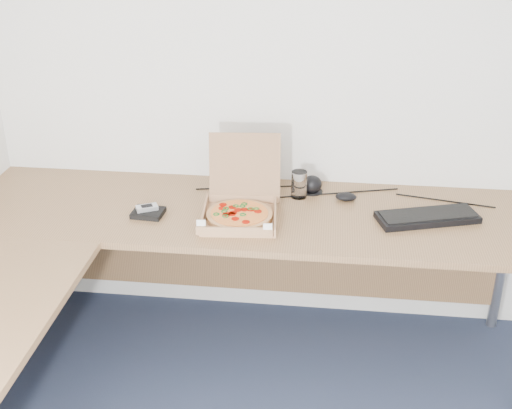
# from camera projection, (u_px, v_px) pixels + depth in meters

# --- Properties ---
(room_shell) EXTENTS (3.50, 3.50, 2.50)m
(room_shell) POSITION_uv_depth(u_px,v_px,m) (400.00, 301.00, 1.38)
(room_shell) COLOR silver
(room_shell) RESTS_ON ground
(desk) EXTENTS (2.50, 2.20, 0.73)m
(desk) POSITION_uv_depth(u_px,v_px,m) (151.00, 262.00, 2.57)
(desk) COLOR brown
(desk) RESTS_ON ground
(pizza_box) EXTENTS (0.31, 0.36, 0.32)m
(pizza_box) POSITION_uv_depth(u_px,v_px,m) (240.00, 210.00, 2.82)
(pizza_box) COLOR #A97B54
(pizza_box) RESTS_ON desk
(drinking_glass) EXTENTS (0.07, 0.07, 0.12)m
(drinking_glass) POSITION_uv_depth(u_px,v_px,m) (299.00, 184.00, 3.00)
(drinking_glass) COLOR silver
(drinking_glass) RESTS_ON desk
(keyboard) EXTENTS (0.45, 0.27, 0.03)m
(keyboard) POSITION_uv_depth(u_px,v_px,m) (427.00, 217.00, 2.82)
(keyboard) COLOR black
(keyboard) RESTS_ON desk
(mouse) EXTENTS (0.10, 0.07, 0.03)m
(mouse) POSITION_uv_depth(u_px,v_px,m) (346.00, 197.00, 2.99)
(mouse) COLOR black
(mouse) RESTS_ON desk
(wallet) EXTENTS (0.14, 0.12, 0.02)m
(wallet) POSITION_uv_depth(u_px,v_px,m) (148.00, 213.00, 2.86)
(wallet) COLOR black
(wallet) RESTS_ON desk
(phone) EXTENTS (0.10, 0.08, 0.02)m
(phone) POSITION_uv_depth(u_px,v_px,m) (147.00, 208.00, 2.86)
(phone) COLOR #B2B5BA
(phone) RESTS_ON wallet
(dome_speaker) EXTENTS (0.10, 0.10, 0.09)m
(dome_speaker) POSITION_uv_depth(u_px,v_px,m) (312.00, 183.00, 3.06)
(dome_speaker) COLOR black
(dome_speaker) RESTS_ON desk
(cable_bundle) EXTENTS (0.65, 0.13, 0.01)m
(cable_bundle) POSITION_uv_depth(u_px,v_px,m) (336.00, 193.00, 3.05)
(cable_bundle) COLOR black
(cable_bundle) RESTS_ON desk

